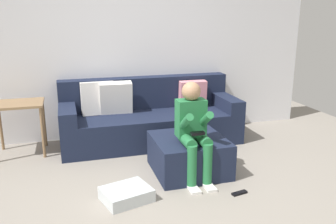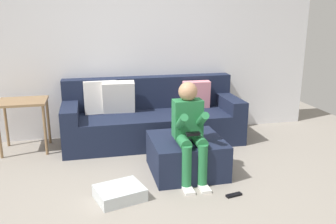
# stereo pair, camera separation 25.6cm
# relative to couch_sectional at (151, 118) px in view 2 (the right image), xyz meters

# --- Properties ---
(ground_plane) EXTENTS (7.17, 7.17, 0.00)m
(ground_plane) POSITION_rel_couch_sectional_xyz_m (-0.22, -1.70, -0.33)
(ground_plane) COLOR gray
(wall_back) EXTENTS (5.51, 0.10, 2.76)m
(wall_back) POSITION_rel_couch_sectional_xyz_m (-0.22, 0.42, 1.05)
(wall_back) COLOR silver
(wall_back) RESTS_ON ground_plane
(couch_sectional) EXTENTS (2.40, 0.88, 0.86)m
(couch_sectional) POSITION_rel_couch_sectional_xyz_m (0.00, 0.00, 0.00)
(couch_sectional) COLOR #192138
(couch_sectional) RESTS_ON ground_plane
(ottoman) EXTENTS (0.78, 0.78, 0.40)m
(ottoman) POSITION_rel_couch_sectional_xyz_m (0.20, -1.12, -0.13)
(ottoman) COLOR #192138
(ottoman) RESTS_ON ground_plane
(person_seated) EXTENTS (0.31, 0.56, 1.05)m
(person_seated) POSITION_rel_couch_sectional_xyz_m (0.18, -1.31, 0.26)
(person_seated) COLOR #26723F
(person_seated) RESTS_ON ground_plane
(storage_bin) EXTENTS (0.52, 0.47, 0.12)m
(storage_bin) POSITION_rel_couch_sectional_xyz_m (-0.59, -1.57, -0.27)
(storage_bin) COLOR silver
(storage_bin) RESTS_ON ground_plane
(side_table) EXTENTS (0.60, 0.49, 0.67)m
(side_table) POSITION_rel_couch_sectional_xyz_m (-1.66, -0.02, 0.23)
(side_table) COLOR olive
(side_table) RESTS_ON ground_plane
(remote_near_ottoman) EXTENTS (0.17, 0.08, 0.02)m
(remote_near_ottoman) POSITION_rel_couch_sectional_xyz_m (0.50, -1.77, -0.32)
(remote_near_ottoman) COLOR black
(remote_near_ottoman) RESTS_ON ground_plane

